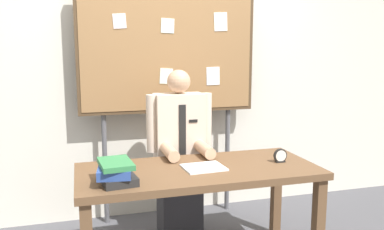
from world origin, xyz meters
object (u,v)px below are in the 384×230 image
person (179,160)px  book_stack (116,172)px  desk (199,180)px  bulletin_board (169,52)px  open_notebook (204,167)px  desk_clock (280,156)px

person → book_stack: 0.94m
desk → person: size_ratio=1.19×
bulletin_board → open_notebook: (0.03, -0.94, -0.80)m
desk → open_notebook: size_ratio=5.97×
bulletin_board → book_stack: size_ratio=7.21×
book_stack → person: bearing=50.9°
desk → bulletin_board: (0.00, 0.92, 0.89)m
person → book_stack: bearing=-129.1°
book_stack → desk_clock: book_stack is taller
bulletin_board → desk_clock: (0.62, -0.95, -0.76)m
person → desk_clock: size_ratio=13.93×
desk → desk_clock: bearing=-2.8°
open_notebook → desk_clock: size_ratio=2.79×
bulletin_board → desk_clock: size_ratio=21.22×
person → bulletin_board: 0.97m
bulletin_board → open_notebook: 1.23m
person → open_notebook: 0.58m
book_stack → desk_clock: bearing=6.8°
person → bulletin_board: bearing=90.0°
person → desk_clock: 0.86m
desk → person: 0.55m
open_notebook → desk_clock: 0.59m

